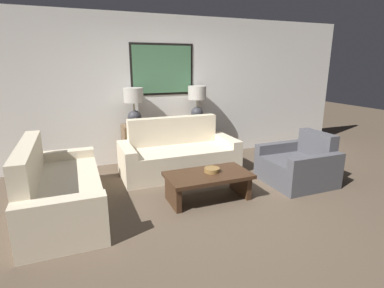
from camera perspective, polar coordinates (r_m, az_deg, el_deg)
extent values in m
plane|color=brown|center=(3.93, 4.67, -12.31)|extent=(20.00, 20.00, 0.00)
cube|color=silver|center=(5.73, -5.71, 10.20)|extent=(7.97, 0.10, 2.65)
cube|color=black|center=(5.66, -5.65, 13.95)|extent=(1.18, 0.01, 0.92)
cube|color=#4C7F56|center=(5.65, -5.63, 13.95)|extent=(1.10, 0.02, 0.84)
cube|color=brown|center=(5.63, -4.67, 0.31)|extent=(1.64, 0.40, 0.75)
cylinder|color=#333338|center=(5.40, -10.83, 3.69)|extent=(0.20, 0.20, 0.02)
sphere|color=#333338|center=(5.38, -10.89, 5.07)|extent=(0.24, 0.24, 0.24)
cylinder|color=#8C7A51|center=(5.35, -11.00, 7.07)|extent=(0.02, 0.02, 0.14)
cylinder|color=#B2ADA3|center=(5.32, -11.10, 9.13)|extent=(0.34, 0.34, 0.25)
cylinder|color=#333338|center=(5.74, 0.96, 4.62)|extent=(0.20, 0.20, 0.02)
sphere|color=#333338|center=(5.71, 0.97, 5.92)|extent=(0.24, 0.24, 0.24)
cylinder|color=#8C7A51|center=(5.69, 0.98, 7.81)|extent=(0.02, 0.02, 0.14)
cylinder|color=#B2ADA3|center=(5.67, 0.99, 9.75)|extent=(0.34, 0.34, 0.25)
cube|color=beige|center=(4.97, -2.03, -3.53)|extent=(1.57, 0.68, 0.44)
cube|color=beige|center=(5.30, -3.63, 0.30)|extent=(1.57, 0.18, 0.91)
cube|color=beige|center=(4.83, -12.24, -3.66)|extent=(0.18, 0.86, 0.56)
cube|color=beige|center=(5.37, 6.46, -1.50)|extent=(0.18, 0.86, 0.56)
cube|color=beige|center=(4.08, -21.85, -8.97)|extent=(0.68, 1.57, 0.44)
cube|color=beige|center=(4.03, -28.33, -6.39)|extent=(0.18, 1.57, 0.91)
cube|color=beige|center=(3.27, -23.44, -14.11)|extent=(0.86, 0.18, 0.56)
cube|color=beige|center=(4.88, -23.06, -4.38)|extent=(0.86, 0.18, 0.56)
cube|color=#3D2616|center=(4.06, 3.10, -5.96)|extent=(1.14, 0.62, 0.05)
cube|color=#3D2616|center=(3.97, -3.66, -9.44)|extent=(0.07, 0.49, 0.32)
cube|color=#3D2616|center=(4.35, 9.16, -7.31)|extent=(0.07, 0.49, 0.32)
cylinder|color=olive|center=(4.10, 3.81, -4.96)|extent=(0.21, 0.21, 0.06)
cube|color=#4C4C51|center=(4.89, 18.38, -4.95)|extent=(0.75, 0.66, 0.39)
cube|color=#4C4C51|center=(5.13, 22.54, -2.12)|extent=(0.18, 0.66, 0.78)
cube|color=#4C4C51|center=(5.21, 16.43, -2.63)|extent=(0.93, 0.14, 0.55)
cube|color=#4C4C51|center=(4.65, 22.45, -5.34)|extent=(0.93, 0.14, 0.55)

